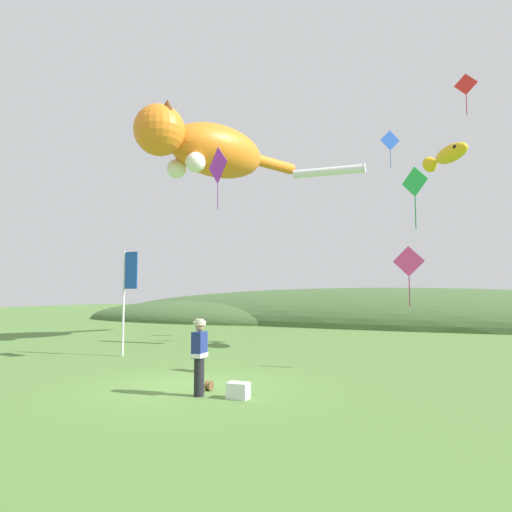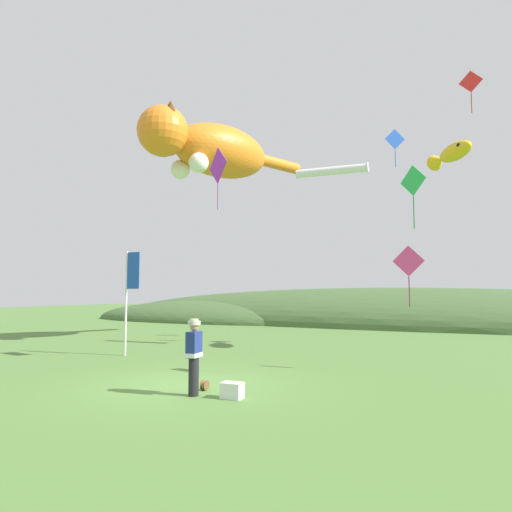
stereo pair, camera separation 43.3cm
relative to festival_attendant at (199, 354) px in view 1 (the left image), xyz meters
The scene contains 14 objects.
ground_plane 1.51m from the festival_attendant, 134.28° to the left, with size 120.00×120.00×0.00m, color #517A38.
distant_hill_ridge 27.14m from the festival_attendant, 95.68° to the left, with size 52.82×15.90×5.47m.
festival_attendant is the anchor object (origin of this frame).
kite_spool 1.04m from the festival_attendant, 99.09° to the left, with size 0.13×0.25×0.25m.
picnic_cooler 1.23m from the festival_attendant, 10.37° to the left, with size 0.51×0.36×0.36m.
festival_banner_pole 7.62m from the festival_attendant, 143.83° to the left, with size 0.66×0.08×3.97m.
kite_giant_cat 13.93m from the festival_attendant, 121.13° to the left, with size 4.65×9.50×3.03m.
kite_fish_windsock 13.82m from the festival_attendant, 64.74° to the left, with size 2.05×2.55×0.80m.
kite_tube_streamer 11.89m from the festival_attendant, 87.86° to the left, with size 3.16×0.74×0.44m.
kite_diamond_red 16.82m from the festival_attendant, 63.69° to the left, with size 0.95×0.08×1.85m.
kite_diamond_violet 7.46m from the festival_attendant, 115.20° to the left, with size 1.11×0.68×2.19m.
kite_diamond_blue 16.50m from the festival_attendant, 80.10° to the left, with size 0.86×0.58×1.92m.
kite_diamond_green 7.43m from the festival_attendant, 41.09° to the left, with size 0.74×0.46×1.75m.
kite_diamond_pink 7.11m from the festival_attendant, 52.43° to the left, with size 0.94×0.03×1.84m.
Camera 1 is at (6.61, -10.01, 2.41)m, focal length 32.00 mm.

